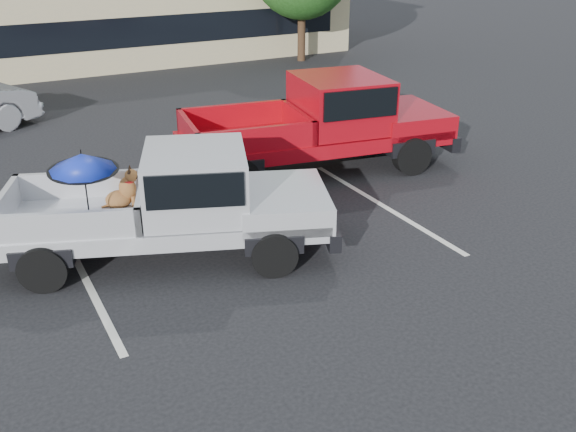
# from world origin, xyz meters

# --- Properties ---
(ground) EXTENTS (90.00, 90.00, 0.00)m
(ground) POSITION_xyz_m (0.00, 0.00, 0.00)
(ground) COLOR black
(ground) RESTS_ON ground
(stripe_left) EXTENTS (0.12, 5.00, 0.01)m
(stripe_left) POSITION_xyz_m (-3.00, 2.00, 0.00)
(stripe_left) COLOR silver
(stripe_left) RESTS_ON ground
(stripe_right) EXTENTS (0.12, 5.00, 0.01)m
(stripe_right) POSITION_xyz_m (3.00, 2.00, 0.00)
(stripe_right) COLOR silver
(stripe_right) RESTS_ON ground
(silver_pickup) EXTENTS (6.01, 3.86, 2.06)m
(silver_pickup) POSITION_xyz_m (-1.25, 1.88, 1.05)
(silver_pickup) COLOR black
(silver_pickup) RESTS_ON ground
(red_pickup) EXTENTS (6.70, 3.17, 2.12)m
(red_pickup) POSITION_xyz_m (3.27, 4.43, 1.16)
(red_pickup) COLOR black
(red_pickup) RESTS_ON ground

